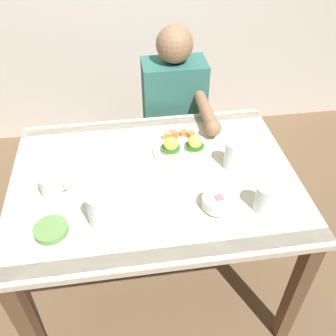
{
  "coord_description": "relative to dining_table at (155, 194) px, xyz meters",
  "views": [
    {
      "loc": [
        -0.11,
        -1.15,
        1.79
      ],
      "look_at": [
        0.06,
        0.0,
        0.78
      ],
      "focal_mm": 39.64,
      "sensor_mm": 36.0,
      "label": 1
    }
  ],
  "objects": [
    {
      "name": "ground_plane",
      "position": [
        0.0,
        0.0,
        -0.63
      ],
      "size": [
        6.0,
        6.0,
        0.0
      ],
      "primitive_type": "plane",
      "color": "brown"
    },
    {
      "name": "dining_table",
      "position": [
        0.0,
        0.0,
        0.0
      ],
      "size": [
        1.2,
        0.9,
        0.74
      ],
      "color": "beige",
      "rests_on": "ground_plane"
    },
    {
      "name": "eggs_benedict_plate",
      "position": [
        0.15,
        0.15,
        0.13
      ],
      "size": [
        0.27,
        0.27,
        0.09
      ],
      "color": "white",
      "rests_on": "dining_table"
    },
    {
      "name": "fruit_bowl",
      "position": [
        0.22,
        -0.21,
        0.14
      ],
      "size": [
        0.12,
        0.12,
        0.06
      ],
      "color": "white",
      "rests_on": "dining_table"
    },
    {
      "name": "coffee_mug",
      "position": [
        -0.41,
        -0.05,
        0.16
      ],
      "size": [
        0.11,
        0.08,
        0.09
      ],
      "color": "white",
      "rests_on": "dining_table"
    },
    {
      "name": "fork",
      "position": [
        -0.25,
        0.2,
        0.11
      ],
      "size": [
        0.06,
        0.15,
        0.0
      ],
      "color": "silver",
      "rests_on": "dining_table"
    },
    {
      "name": "water_glass_near",
      "position": [
        -0.23,
        -0.22,
        0.16
      ],
      "size": [
        0.08,
        0.08,
        0.13
      ],
      "color": "silver",
      "rests_on": "dining_table"
    },
    {
      "name": "water_glass_far",
      "position": [
        0.34,
        0.02,
        0.16
      ],
      "size": [
        0.07,
        0.07,
        0.13
      ],
      "color": "silver",
      "rests_on": "dining_table"
    },
    {
      "name": "water_glass_extra",
      "position": [
        0.39,
        -0.24,
        0.15
      ],
      "size": [
        0.08,
        0.08,
        0.11
      ],
      "color": "silver",
      "rests_on": "dining_table"
    },
    {
      "name": "side_plate",
      "position": [
        -0.4,
        -0.25,
        0.12
      ],
      "size": [
        0.2,
        0.2,
        0.04
      ],
      "color": "white",
      "rests_on": "dining_table"
    },
    {
      "name": "diner_person",
      "position": [
        0.19,
        0.6,
        0.02
      ],
      "size": [
        0.34,
        0.54,
        1.14
      ],
      "color": "#33333D",
      "rests_on": "ground_plane"
    }
  ]
}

